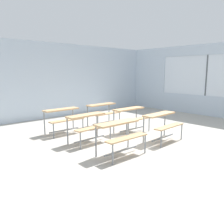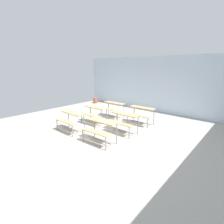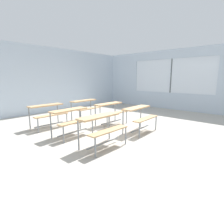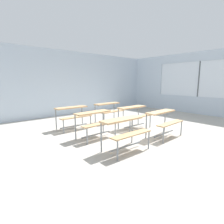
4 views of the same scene
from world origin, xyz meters
The scene contains 9 objects.
ground centered at (0.00, 0.00, -0.03)m, with size 10.00×9.00×0.05m, color #ADA89E.
wall_back centered at (0.00, 4.50, 1.50)m, with size 10.00×0.12×3.00m, color silver.
wall_right centered at (5.00, -0.13, 1.45)m, with size 0.12×9.00×3.00m.
desk_bench_r0c0 centered at (-1.04, -0.54, 0.56)m, with size 1.11×0.60×0.74m.
desk_bench_r0c1 centered at (0.54, -0.53, 0.56)m, with size 1.12×0.64×0.74m.
desk_bench_r1c0 centered at (-1.02, 0.68, 0.56)m, with size 1.12×0.63×0.74m.
desk_bench_r1c1 centered at (0.58, 0.66, 0.56)m, with size 1.11×0.60×0.74m.
desk_bench_r2c0 centered at (-1.04, 1.95, 0.56)m, with size 1.10×0.60×0.74m.
desk_bench_r2c1 centered at (0.55, 1.97, 0.56)m, with size 1.11×0.62×0.74m.
Camera 3 is at (-3.80, -3.30, 1.60)m, focal length 28.00 mm.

